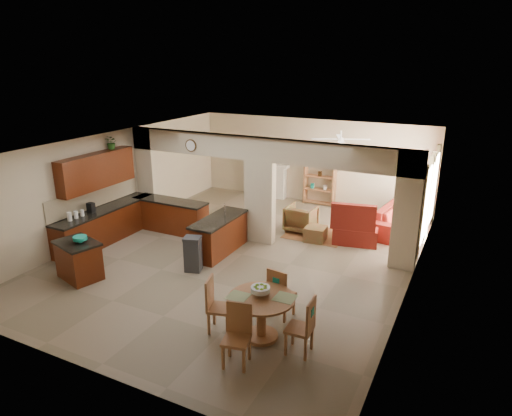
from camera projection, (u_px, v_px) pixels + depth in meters
The scene contains 39 objects.
floor at pixel (242, 254), 11.44m from camera, with size 10.00×10.00×0.00m, color #7E6E57.
ceiling at pixel (241, 144), 10.56m from camera, with size 10.00×10.00×0.00m, color white.
wall_back at pixel (312, 161), 15.25m from camera, with size 8.00×8.00×0.00m, color #C2AB8E.
wall_front at pixel (83, 292), 6.75m from camera, with size 8.00×8.00×0.00m, color #C2AB8E.
wall_left at pixel (115, 182), 12.69m from camera, with size 10.00×10.00×0.00m, color #C2AB8E.
wall_right at pixel (414, 228), 9.31m from camera, with size 10.00×10.00×0.00m, color #C2AB8E.
partition_left_pier at pixel (147, 175), 13.41m from camera, with size 0.60×0.25×2.80m, color #C2AB8E.
partition_center_pier at pixel (260, 202), 11.94m from camera, with size 0.80×0.25×2.20m, color #C2AB8E.
partition_right_pier at pixel (407, 211), 10.28m from camera, with size 0.60×0.25×2.80m, color #C2AB8E.
partition_header at pixel (260, 149), 11.50m from camera, with size 8.00×0.25×0.60m, color #C2AB8E.
kitchen_counter at pixel (133, 220), 12.46m from camera, with size 2.52×3.29×1.48m.
upper_cabinets at pixel (97, 171), 11.77m from camera, with size 0.35×2.40×0.90m, color #451808.
peninsula at pixel (219, 235), 11.45m from camera, with size 0.70×1.85×0.91m.
wall_clock at pixel (191, 146), 12.24m from camera, with size 0.34×0.34×0.03m, color #4D3619.
rug at pixel (316, 234), 12.72m from camera, with size 1.60×1.30×0.01m, color #935E35.
fireplace at pixel (267, 180), 16.03m from camera, with size 1.60×0.35×1.20m.
shelving_unit at pixel (320, 178), 15.10m from camera, with size 1.00×0.32×1.80m, color brown.
window_a at pixel (426, 206), 11.34m from camera, with size 0.02×0.90×1.90m, color white.
window_b at pixel (434, 189), 12.78m from camera, with size 0.02×0.90×1.90m, color white.
glazed_door at pixel (429, 202), 12.11m from camera, with size 0.02×0.70×2.10m, color white.
drape_a_left at pixel (421, 212), 10.84m from camera, with size 0.10×0.28×2.30m, color #3D2118.
drape_a_right at pixel (427, 199), 11.86m from camera, with size 0.10×0.28×2.30m, color #3D2118.
drape_b_left at pixel (430, 194), 12.29m from camera, with size 0.10×0.28×2.30m, color #3D2118.
drape_b_right at pixel (435, 184), 13.31m from camera, with size 0.10×0.28×2.30m, color #3D2118.
ceiling_fan at pixel (341, 139), 12.55m from camera, with size 1.00×1.00×0.10m, color white.
kitchen_island at pixel (79, 260), 10.10m from camera, with size 1.15×0.96×0.86m.
teal_bowl at pixel (80, 239), 9.94m from camera, with size 0.30×0.30×0.14m, color #15947F.
trash_can at pixel (193, 255), 10.47m from camera, with size 0.36×0.31×0.77m, color #2C2C2E.
dining_table at pixel (261, 311), 7.90m from camera, with size 1.17×1.17×0.80m.
fruit_bowl at pixel (260, 290), 7.86m from camera, with size 0.33×0.33×0.18m, color #73AB24.
sofa at pixel (403, 218), 12.89m from camera, with size 1.01×2.59×0.76m, color maroon.
chaise at pixel (356, 233), 12.20m from camera, with size 1.15×0.94×0.46m, color maroon.
armchair at pixel (301, 218), 12.90m from camera, with size 0.79×0.82×0.74m, color maroon.
ottoman at pixel (315, 234), 12.25m from camera, with size 0.53×0.53×0.39m, color maroon.
plant at pixel (112, 142), 12.11m from camera, with size 0.33×0.29×0.37m, color #1D4E15.
chair_north at pixel (279, 292), 8.49m from camera, with size 0.48×0.48×1.02m.
chair_east at pixel (304, 325), 7.45m from camera, with size 0.44×0.43×1.02m.
chair_south at pixel (238, 332), 7.26m from camera, with size 0.50×0.50×1.02m.
chair_west at pixel (216, 303), 8.11m from camera, with size 0.52×0.52×1.02m.
Camera 1 is at (4.98, -9.24, 4.71)m, focal length 32.00 mm.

